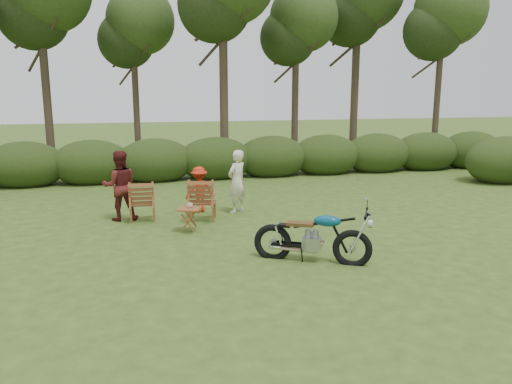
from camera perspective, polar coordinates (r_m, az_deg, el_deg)
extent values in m
plane|color=#2D4717|center=(8.59, 5.27, -8.44)|extent=(80.00, 80.00, 0.00)
cylinder|color=#35271D|center=(18.94, -23.01, 12.71)|extent=(0.28, 0.28, 7.20)
sphere|color=#294319|center=(19.15, -23.57, 19.40)|extent=(2.88, 2.88, 2.88)
cylinder|color=#35271D|center=(19.82, -13.64, 11.89)|extent=(0.24, 0.24, 6.30)
sphere|color=#294319|center=(19.93, -13.92, 17.53)|extent=(2.52, 2.52, 2.52)
cylinder|color=#35271D|center=(17.92, -3.74, 14.41)|extent=(0.30, 0.30, 7.65)
cylinder|color=#35271D|center=(19.71, 4.52, 12.44)|extent=(0.26, 0.26, 6.48)
sphere|color=#294319|center=(19.85, 4.62, 18.27)|extent=(2.59, 2.59, 2.59)
cylinder|color=#35271D|center=(21.86, 11.33, 14.06)|extent=(0.32, 0.32, 7.92)
sphere|color=#294319|center=(22.12, 11.59, 20.44)|extent=(3.17, 3.17, 3.17)
cylinder|color=#35271D|center=(21.14, 20.15, 12.21)|extent=(0.24, 0.24, 6.84)
sphere|color=#294319|center=(21.30, 20.57, 17.93)|extent=(2.74, 2.74, 2.74)
ellipsoid|color=#223212|center=(17.10, -24.95, 2.76)|extent=(2.52, 1.68, 1.51)
ellipsoid|color=#223212|center=(16.82, -18.25, 3.13)|extent=(2.52, 1.68, 1.51)
ellipsoid|color=#223212|center=(16.79, -11.43, 3.47)|extent=(2.52, 1.68, 1.51)
ellipsoid|color=#223212|center=(16.99, -4.66, 3.75)|extent=(2.52, 1.68, 1.51)
ellipsoid|color=#223212|center=(17.42, 1.86, 3.98)|extent=(2.52, 1.68, 1.51)
ellipsoid|color=#223212|center=(18.06, 8.00, 4.14)|extent=(2.52, 1.68, 1.51)
ellipsoid|color=#223212|center=(18.89, 13.66, 4.25)|extent=(2.52, 1.68, 1.51)
ellipsoid|color=#223212|center=(19.89, 18.79, 4.32)|extent=(2.52, 1.68, 1.51)
ellipsoid|color=#223212|center=(21.03, 23.41, 4.35)|extent=(2.52, 1.68, 1.51)
ellipsoid|color=#223212|center=(18.08, 26.58, 3.18)|extent=(2.70, 1.80, 1.62)
imported|color=beige|center=(10.55, -7.57, -1.52)|extent=(0.14, 0.14, 0.10)
imported|color=beige|center=(12.21, -2.17, -2.33)|extent=(0.67, 0.63, 1.53)
imported|color=#531817|center=(11.92, -15.11, -3.08)|extent=(0.82, 0.66, 1.60)
imported|color=red|center=(12.31, -6.44, -2.28)|extent=(0.83, 0.66, 1.12)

